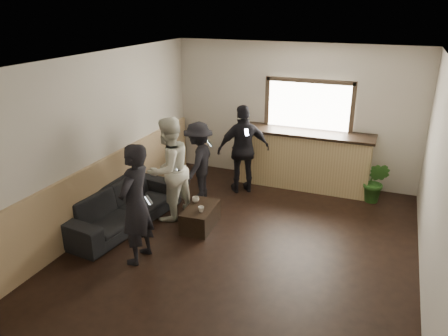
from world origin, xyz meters
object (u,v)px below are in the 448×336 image
at_px(cup_b, 201,209).
at_px(person_d, 244,149).
at_px(sofa, 121,206).
at_px(person_b, 169,169).
at_px(coffee_table, 200,217).
at_px(person_c, 199,162).
at_px(potted_plant, 376,182).
at_px(bar_counter, 303,156).
at_px(cup_a, 196,200).
at_px(person_a, 135,204).

relative_size(cup_b, person_d, 0.06).
bearing_deg(sofa, person_b, -44.13).
distance_m(sofa, coffee_table, 1.34).
bearing_deg(person_c, person_d, 130.06).
distance_m(cup_b, potted_plant, 3.36).
bearing_deg(person_c, bar_counter, 124.53).
bearing_deg(person_c, coffee_table, 21.36).
distance_m(person_b, person_d, 1.72).
xyz_separation_m(cup_a, person_c, (-0.33, 0.86, 0.34)).
height_order(person_a, person_d, person_a).
distance_m(cup_a, person_c, 0.98).
bearing_deg(bar_counter, person_d, -145.13).
bearing_deg(potted_plant, cup_a, -145.47).
bearing_deg(cup_b, person_b, 158.76).
xyz_separation_m(bar_counter, sofa, (-2.45, -2.75, -0.31)).
xyz_separation_m(bar_counter, cup_b, (-1.10, -2.50, -0.24)).
distance_m(sofa, cup_b, 1.38).
height_order(sofa, cup_b, sofa).
distance_m(cup_a, person_b, 0.68).
bearing_deg(person_b, coffee_table, 96.86).
xyz_separation_m(bar_counter, potted_plant, (1.44, -0.30, -0.24)).
xyz_separation_m(potted_plant, person_b, (-3.24, -1.93, 0.49)).
height_order(cup_a, person_c, person_c).
bearing_deg(potted_plant, person_c, -161.33).
xyz_separation_m(bar_counter, person_d, (-1.01, -0.71, 0.22)).
bearing_deg(cup_b, bar_counter, 66.37).
distance_m(bar_counter, person_c, 2.15).
relative_size(coffee_table, person_b, 0.45).
relative_size(coffee_table, cup_b, 8.12).
distance_m(coffee_table, potted_plant, 3.33).
bearing_deg(person_d, person_c, 11.32).
relative_size(cup_b, person_b, 0.06).
bearing_deg(cup_a, potted_plant, 34.53).
relative_size(bar_counter, person_d, 1.56).
bearing_deg(person_d, potted_plant, 156.21).
height_order(sofa, person_d, person_d).
bearing_deg(person_a, potted_plant, 136.84).
bearing_deg(cup_b, person_c, 116.24).
relative_size(coffee_table, potted_plant, 1.00).
relative_size(person_b, person_d, 1.03).
distance_m(cup_b, person_c, 1.33).
distance_m(sofa, potted_plant, 4.59).
height_order(coffee_table, person_d, person_d).
bearing_deg(bar_counter, coffee_table, -116.63).
bearing_deg(coffee_table, sofa, -162.72).
height_order(coffee_table, person_c, person_c).
bearing_deg(person_b, person_d, 170.55).
bearing_deg(potted_plant, coffee_table, -141.88).
height_order(coffee_table, person_b, person_b).
bearing_deg(coffee_table, cup_a, 136.07).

